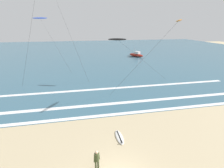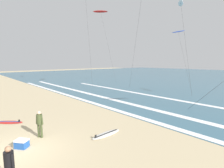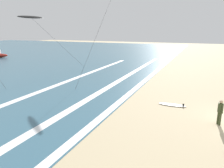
# 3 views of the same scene
# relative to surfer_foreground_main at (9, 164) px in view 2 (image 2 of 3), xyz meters

# --- Properties ---
(ground_plane) EXTENTS (160.00, 160.00, 0.00)m
(ground_plane) POSITION_rel_surfer_foreground_main_xyz_m (-2.49, 0.74, -0.96)
(ground_plane) COLOR tan
(wave_foam_shoreline) EXTENTS (56.08, 0.57, 0.01)m
(wave_foam_shoreline) POSITION_rel_surfer_foreground_main_xyz_m (-3.23, 9.39, -0.94)
(wave_foam_shoreline) COLOR white
(wave_foam_shoreline) RESTS_ON ocean_surface
(wave_foam_mid_break) EXTENTS (56.87, 0.69, 0.01)m
(wave_foam_mid_break) POSITION_rel_surfer_foreground_main_xyz_m (-3.68, 12.08, -0.94)
(wave_foam_mid_break) COLOR white
(wave_foam_mid_break) RESTS_ON ocean_surface
(wave_foam_outer_break) EXTENTS (43.43, 0.70, 0.01)m
(wave_foam_outer_break) POSITION_rel_surfer_foreground_main_xyz_m (-1.62, 17.39, -0.94)
(wave_foam_outer_break) COLOR white
(wave_foam_outer_break) RESTS_ON ocean_surface
(surfer_foreground_main) EXTENTS (0.50, 0.32, 1.60)m
(surfer_foreground_main) POSITION_rel_surfer_foreground_main_xyz_m (0.00, 0.00, 0.00)
(surfer_foreground_main) COLOR black
(surfer_foreground_main) RESTS_ON ground
(surfer_right_near) EXTENTS (0.49, 0.33, 1.60)m
(surfer_right_near) POSITION_rel_surfer_foreground_main_xyz_m (-3.51, 2.22, 0.00)
(surfer_right_near) COLOR #384223
(surfer_right_near) RESTS_ON ground
(surfboard_near_water) EXTENTS (0.64, 2.11, 0.25)m
(surfboard_near_water) POSITION_rel_surfer_foreground_main_xyz_m (-1.17, 5.34, -0.91)
(surfboard_near_water) COLOR silver
(surfboard_near_water) RESTS_ON ground
(surfboard_right_spare) EXTENTS (1.89, 1.93, 0.25)m
(surfboard_right_spare) POSITION_rel_surfer_foreground_main_xyz_m (-7.53, 1.34, -0.91)
(surfboard_right_spare) COLOR red
(surfboard_right_spare) RESTS_ON ground
(kite_red_high_left) EXTENTS (4.89, 3.00, 15.57)m
(kite_red_high_left) POSITION_rel_surfer_foreground_main_xyz_m (-24.52, 23.35, 14.29)
(kite_red_high_left) COLOR red
(kite_red_high_left) RESTS_ON ground
(kite_blue_high_right) EXTENTS (7.68, 7.16, 10.98)m
(kite_blue_high_right) POSITION_rel_surfer_foreground_main_xyz_m (-11.94, 34.54, 9.73)
(kite_blue_high_right) COLOR blue
(kite_blue_high_right) RESTS_ON ground
(kite_white_far_right) EXTENTS (5.76, 6.69, 13.88)m
(kite_white_far_right) POSITION_rel_surfer_foreground_main_xyz_m (-7.49, 26.25, 12.61)
(kite_white_far_right) COLOR white
(kite_white_far_right) RESTS_ON ground
(cooler_box) EXTENTS (0.76, 0.73, 0.44)m
(cooler_box) POSITION_rel_surfer_foreground_main_xyz_m (-2.92, 1.08, -0.74)
(cooler_box) COLOR #1E4C9E
(cooler_box) RESTS_ON ground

